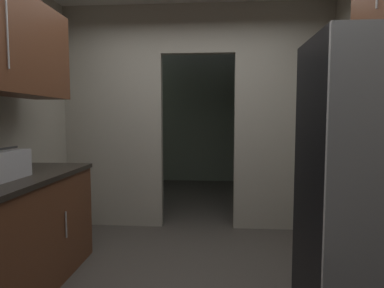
# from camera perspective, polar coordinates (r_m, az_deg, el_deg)

# --- Properties ---
(kitchen_partition) EXTENTS (3.24, 0.12, 2.72)m
(kitchen_partition) POSITION_cam_1_polar(r_m,az_deg,el_deg) (3.99, 0.43, 5.74)
(kitchen_partition) COLOR #ADA899
(kitchen_partition) RESTS_ON ground
(adjoining_room_shell) EXTENTS (3.24, 3.07, 2.72)m
(adjoining_room_shell) POSITION_cam_1_polar(r_m,az_deg,el_deg) (6.02, 1.77, 4.57)
(adjoining_room_shell) COLOR gray
(adjoining_room_shell) RESTS_ON ground
(refrigerator) EXTENTS (0.78, 0.71, 1.85)m
(refrigerator) POSITION_cam_1_polar(r_m,az_deg,el_deg) (2.33, 29.08, -6.63)
(refrigerator) COLOR black
(refrigerator) RESTS_ON ground
(boombox) EXTENTS (0.16, 0.43, 0.23)m
(boombox) POSITION_cam_1_polar(r_m,az_deg,el_deg) (2.69, -30.21, -3.31)
(boombox) COLOR #B2B2B7
(boombox) RESTS_ON lower_cabinet_run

